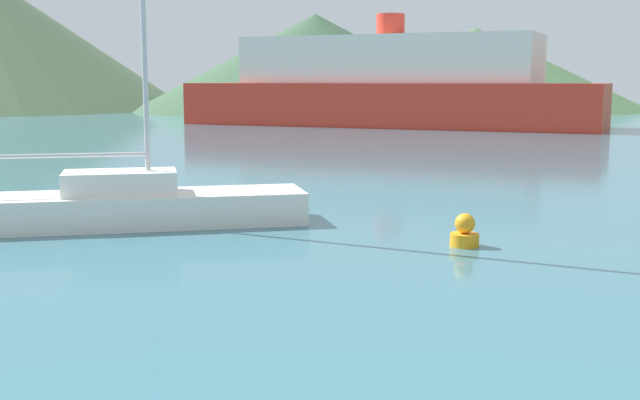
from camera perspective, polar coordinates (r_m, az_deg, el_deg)
sailboat_middle at (r=18.93m, az=-13.96°, el=-0.27°), size 8.50×5.00×10.77m
ferry_distant at (r=59.81m, az=4.98°, el=8.03°), size 31.54×15.00×8.11m
buoy_marker at (r=16.41m, az=10.25°, el=-2.31°), size 0.58×0.58×0.67m
hill_central at (r=90.53m, az=-0.33°, el=9.75°), size 40.64×40.64×10.60m
hill_east at (r=95.67m, az=10.95°, el=9.16°), size 38.86×38.86×9.35m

